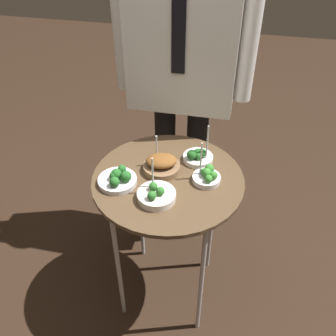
{
  "coord_description": "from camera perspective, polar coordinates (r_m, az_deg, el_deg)",
  "views": [
    {
      "loc": [
        0.24,
        -1.12,
        1.75
      ],
      "look_at": [
        0.0,
        0.0,
        0.81
      ],
      "focal_mm": 40.0,
      "sensor_mm": 36.0,
      "label": 1
    }
  ],
  "objects": [
    {
      "name": "bowl_broccoli_near_rim",
      "position": [
        1.49,
        -7.63,
        -1.66
      ],
      "size": [
        0.15,
        0.15,
        0.07
      ],
      "color": "silver",
      "rests_on": "serving_cart"
    },
    {
      "name": "serving_cart",
      "position": [
        1.56,
        0.0,
        -3.3
      ],
      "size": [
        0.62,
        0.62,
        0.76
      ],
      "color": "brown",
      "rests_on": "ground_plane"
    },
    {
      "name": "waiter_figure",
      "position": [
        1.73,
        2.32,
        16.91
      ],
      "size": [
        0.64,
        0.24,
        1.73
      ],
      "color": "black",
      "rests_on": "ground_plane"
    },
    {
      "name": "bowl_roast_mid_right",
      "position": [
        1.53,
        -1.0,
        0.54
      ],
      "size": [
        0.15,
        0.15,
        0.15
      ],
      "color": "brown",
      "rests_on": "serving_cart"
    },
    {
      "name": "bowl_broccoli_center",
      "position": [
        1.49,
        5.99,
        -1.25
      ],
      "size": [
        0.11,
        0.11,
        0.17
      ],
      "color": "silver",
      "rests_on": "serving_cart"
    },
    {
      "name": "bowl_broccoli_mid_left",
      "position": [
        1.59,
        4.56,
        1.8
      ],
      "size": [
        0.13,
        0.13,
        0.18
      ],
      "color": "white",
      "rests_on": "serving_cart"
    },
    {
      "name": "ground_plane",
      "position": [
        2.09,
        0.0,
        -17.57
      ],
      "size": [
        8.0,
        8.0,
        0.0
      ],
      "primitive_type": "plane",
      "color": "black"
    },
    {
      "name": "bowl_broccoli_back_left",
      "position": [
        1.41,
        -1.8,
        -4.12
      ],
      "size": [
        0.15,
        0.15,
        0.16
      ],
      "color": "silver",
      "rests_on": "serving_cart"
    }
  ]
}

